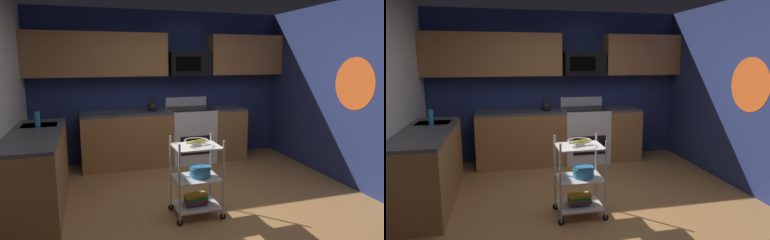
# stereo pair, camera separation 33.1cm
# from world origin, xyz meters

# --- Properties ---
(floor) EXTENTS (4.40, 4.80, 0.04)m
(floor) POSITION_xyz_m (0.00, 0.00, -0.02)
(floor) COLOR #A87542
(floor) RESTS_ON ground
(wall_back) EXTENTS (4.52, 0.06, 2.60)m
(wall_back) POSITION_xyz_m (0.00, 2.43, 1.30)
(wall_back) COLOR navy
(wall_back) RESTS_ON ground
(wall_right) EXTENTS (0.06, 4.80, 2.60)m
(wall_right) POSITION_xyz_m (2.23, 0.00, 1.30)
(wall_right) COLOR navy
(wall_right) RESTS_ON ground
(wall_flower_decal) EXTENTS (0.00, 0.72, 0.72)m
(wall_flower_decal) POSITION_xyz_m (2.20, 0.27, 1.45)
(wall_flower_decal) COLOR #E5591E
(counter_run) EXTENTS (3.60, 2.51, 0.92)m
(counter_run) POSITION_xyz_m (-0.78, 1.59, 0.46)
(counter_run) COLOR #9E6B3D
(counter_run) RESTS_ON ground
(oven_range) EXTENTS (0.76, 0.65, 1.10)m
(oven_range) POSITION_xyz_m (0.44, 2.10, 0.48)
(oven_range) COLOR white
(oven_range) RESTS_ON ground
(upper_cabinets) EXTENTS (4.40, 0.33, 0.70)m
(upper_cabinets) POSITION_xyz_m (-0.10, 2.23, 1.85)
(upper_cabinets) COLOR #9E6B3D
(microwave) EXTENTS (0.70, 0.39, 0.40)m
(microwave) POSITION_xyz_m (0.44, 2.21, 1.70)
(microwave) COLOR black
(rolling_cart) EXTENTS (0.57, 0.43, 0.91)m
(rolling_cart) POSITION_xyz_m (-0.14, 0.03, 0.45)
(rolling_cart) COLOR silver
(rolling_cart) RESTS_ON ground
(fruit_bowl) EXTENTS (0.27, 0.27, 0.07)m
(fruit_bowl) POSITION_xyz_m (-0.14, 0.03, 0.88)
(fruit_bowl) COLOR silver
(fruit_bowl) RESTS_ON rolling_cart
(mixing_bowl_large) EXTENTS (0.25, 0.25, 0.11)m
(mixing_bowl_large) POSITION_xyz_m (-0.09, 0.03, 0.52)
(mixing_bowl_large) COLOR #338CBF
(mixing_bowl_large) RESTS_ON rolling_cart
(book_stack) EXTENTS (0.26, 0.19, 0.12)m
(book_stack) POSITION_xyz_m (-0.14, 0.03, 0.19)
(book_stack) COLOR #1E4C8C
(book_stack) RESTS_ON rolling_cart
(kettle) EXTENTS (0.21, 0.18, 0.26)m
(kettle) POSITION_xyz_m (-0.23, 2.10, 1.00)
(kettle) COLOR black
(kettle) RESTS_ON counter_run
(dish_soap_bottle) EXTENTS (0.06, 0.06, 0.20)m
(dish_soap_bottle) POSITION_xyz_m (-1.90, 1.22, 1.02)
(dish_soap_bottle) COLOR #2D8CBF
(dish_soap_bottle) RESTS_ON counter_run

